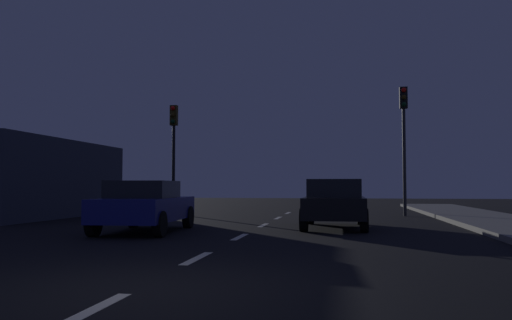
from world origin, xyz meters
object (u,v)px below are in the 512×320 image
(car_stopped_ahead, at_px, (334,203))
(car_adjacent_lane, at_px, (145,205))
(traffic_signal_left, at_px, (174,138))
(traffic_signal_right, at_px, (404,126))

(car_stopped_ahead, height_order, car_adjacent_lane, car_stopped_ahead)
(traffic_signal_left, xyz_separation_m, traffic_signal_right, (9.95, 0.00, 0.33))
(traffic_signal_left, relative_size, car_stopped_ahead, 1.22)
(car_stopped_ahead, bearing_deg, car_adjacent_lane, -156.42)
(car_stopped_ahead, relative_size, car_adjacent_lane, 0.97)
(car_stopped_ahead, distance_m, car_adjacent_lane, 5.52)
(traffic_signal_left, distance_m, traffic_signal_right, 9.96)
(traffic_signal_right, relative_size, car_adjacent_lane, 1.32)
(car_stopped_ahead, bearing_deg, traffic_signal_right, 66.92)
(traffic_signal_left, distance_m, car_stopped_ahead, 10.05)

